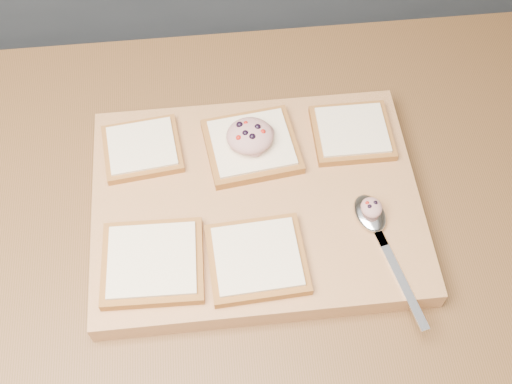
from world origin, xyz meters
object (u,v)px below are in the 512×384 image
Objects in this scene: cutting_board at (256,204)px; tuna_salad_dollop at (250,136)px; spoon at (374,222)px; bread_far_center at (252,146)px.

tuna_salad_dollop is (-0.00, 0.08, 0.05)m from cutting_board.
cutting_board is 2.23× the size of spoon.
spoon is (0.15, -0.14, -0.00)m from bread_far_center.
bread_far_center is at bearing 136.81° from spoon.
cutting_board is at bearing -91.57° from bread_far_center.
tuna_salad_dollop is 0.21m from spoon.
tuna_salad_dollop reaches higher than bread_far_center.
cutting_board is 0.09m from bread_far_center.
bread_far_center is 0.70× the size of spoon.
bread_far_center is 0.21m from spoon.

